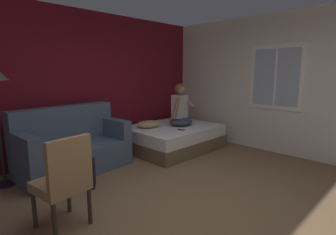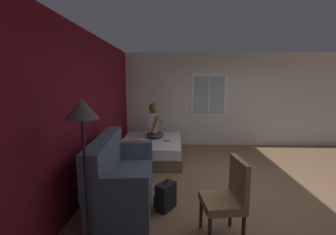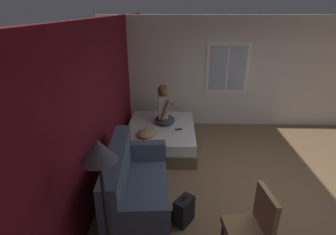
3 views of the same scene
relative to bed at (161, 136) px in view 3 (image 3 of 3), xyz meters
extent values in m
plane|color=brown|center=(-1.67, -1.96, -0.24)|extent=(40.00, 40.00, 0.00)
cube|color=maroon|center=(-1.67, 0.94, 1.11)|extent=(10.85, 0.16, 2.70)
cube|color=silver|center=(1.34, -1.96, 1.11)|extent=(0.16, 7.04, 2.70)
cube|color=white|center=(1.25, -1.56, 1.25)|extent=(0.02, 1.04, 1.24)
cube|color=#9EB2C6|center=(1.23, -1.56, 1.25)|extent=(0.01, 0.88, 1.08)
cube|color=white|center=(1.23, -1.56, 1.25)|extent=(0.01, 0.04, 1.08)
cube|color=brown|center=(0.00, 0.00, -0.11)|extent=(1.83, 1.47, 0.26)
cube|color=white|center=(0.00, 0.00, 0.13)|extent=(1.77, 1.42, 0.22)
cube|color=#47566B|center=(-2.03, 0.19, -0.02)|extent=(1.76, 0.93, 0.44)
cube|color=#47566B|center=(-2.05, 0.49, 0.50)|extent=(1.71, 0.37, 0.60)
cube|color=#47566B|center=(-2.79, 0.14, 0.36)|extent=(0.24, 0.81, 0.32)
cube|color=#47566B|center=(-1.27, 0.25, 0.36)|extent=(0.24, 0.81, 0.32)
cylinder|color=#382D23|center=(-2.60, -1.31, -0.04)|extent=(0.04, 0.04, 0.40)
cube|color=#9E7A51|center=(-2.82, -1.14, 0.21)|extent=(0.52, 0.52, 0.10)
cube|color=#9E7A51|center=(-2.79, -1.34, 0.50)|extent=(0.46, 0.12, 0.48)
ellipsoid|color=#383D51|center=(0.18, -0.08, 0.32)|extent=(0.56, 0.49, 0.16)
cube|color=#B2ADA8|center=(0.18, -0.04, 0.64)|extent=(0.35, 0.23, 0.48)
cylinder|color=#936B4C|center=(-0.02, -0.11, 0.62)|extent=(0.10, 0.22, 0.44)
cylinder|color=#936B4C|center=(0.35, -0.10, 0.74)|extent=(0.12, 0.38, 0.29)
sphere|color=#936B4C|center=(0.18, -0.06, 0.99)|extent=(0.21, 0.21, 0.21)
ellipsoid|color=brown|center=(0.18, -0.04, 1.00)|extent=(0.25, 0.24, 0.23)
cube|color=black|center=(-2.23, -0.45, -0.04)|extent=(0.35, 0.32, 0.40)
cube|color=black|center=(-2.16, -0.35, -0.13)|extent=(0.22, 0.18, 0.18)
torus|color=black|center=(-2.23, -0.45, 0.18)|extent=(0.08, 0.06, 0.09)
ellipsoid|color=tan|center=(-0.45, 0.24, 0.31)|extent=(0.57, 0.49, 0.14)
cube|color=black|center=(-0.15, -0.38, 0.25)|extent=(0.11, 0.16, 0.01)
cylinder|color=black|center=(-2.99, 0.41, 0.52)|extent=(0.04, 0.04, 1.45)
cone|color=#4C4C51|center=(-2.99, 0.41, 1.35)|extent=(0.36, 0.36, 0.22)
camera|label=1|loc=(-3.81, -3.70, 1.36)|focal=28.00mm
camera|label=2|loc=(-5.32, -0.58, 1.63)|focal=24.00mm
camera|label=3|loc=(-5.12, -0.31, 2.59)|focal=28.00mm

